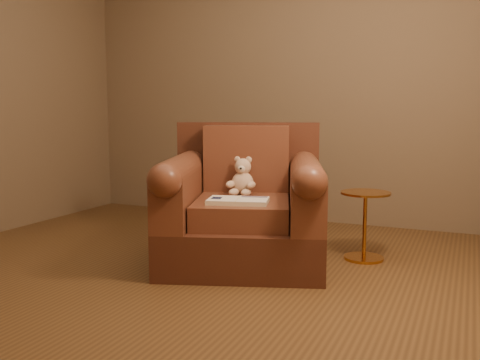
% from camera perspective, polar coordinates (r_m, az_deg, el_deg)
% --- Properties ---
extents(floor, '(4.00, 4.00, 0.00)m').
position_cam_1_polar(floor, '(3.66, -7.39, -9.72)').
color(floor, brown).
rests_on(floor, ground).
extents(room, '(4.02, 4.02, 2.71)m').
position_cam_1_polar(room, '(3.55, -7.88, 17.71)').
color(room, '#756048').
rests_on(room, ground).
extents(armchair, '(1.37, 1.33, 0.98)m').
position_cam_1_polar(armchair, '(3.80, 0.39, -3.10)').
color(armchair, '#4E271A').
rests_on(armchair, floor).
extents(teddy_bear, '(0.20, 0.23, 0.28)m').
position_cam_1_polar(teddy_bear, '(3.86, 0.24, 0.00)').
color(teddy_bear, beige).
rests_on(teddy_bear, armchair).
extents(guidebook, '(0.44, 0.33, 0.03)m').
position_cam_1_polar(guidebook, '(3.52, -0.21, -2.23)').
color(guidebook, beige).
rests_on(guidebook, armchair).
extents(side_table, '(0.35, 0.35, 0.50)m').
position_cam_1_polar(side_table, '(3.97, 13.17, -4.52)').
color(side_table, '#D18839').
rests_on(side_table, floor).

